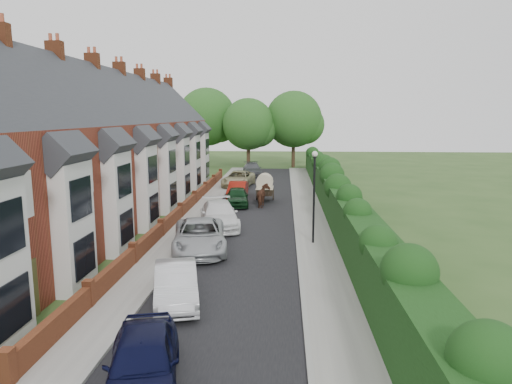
{
  "coord_description": "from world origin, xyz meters",
  "views": [
    {
      "loc": [
        1.76,
        -20.46,
        7.04
      ],
      "look_at": [
        -0.01,
        8.21,
        2.2
      ],
      "focal_mm": 32.0,
      "sensor_mm": 36.0,
      "label": 1
    }
  ],
  "objects_px": {
    "lamppost": "(314,186)",
    "car_silver_a": "(176,284)",
    "car_green": "(237,197)",
    "car_beige": "(239,179)",
    "car_grey": "(252,169)",
    "horse": "(264,196)",
    "car_silver_b": "(200,236)",
    "car_white": "(219,215)",
    "car_red": "(238,190)",
    "car_navy": "(143,361)",
    "horse_cart": "(265,186)"
  },
  "relations": [
    {
      "from": "car_navy",
      "to": "car_beige",
      "type": "distance_m",
      "value": 34.17
    },
    {
      "from": "lamppost",
      "to": "horse_cart",
      "type": "height_order",
      "value": "lamppost"
    },
    {
      "from": "car_red",
      "to": "horse",
      "type": "xyz_separation_m",
      "value": [
        2.42,
        -3.91,
        0.18
      ]
    },
    {
      "from": "car_white",
      "to": "car_grey",
      "type": "xyz_separation_m",
      "value": [
        0.35,
        25.35,
        -0.07
      ]
    },
    {
      "from": "lamppost",
      "to": "car_navy",
      "type": "height_order",
      "value": "lamppost"
    },
    {
      "from": "car_white",
      "to": "car_silver_a",
      "type": "bearing_deg",
      "value": -102.33
    },
    {
      "from": "car_green",
      "to": "horse",
      "type": "xyz_separation_m",
      "value": [
        2.09,
        -0.39,
        0.16
      ]
    },
    {
      "from": "car_navy",
      "to": "car_grey",
      "type": "bearing_deg",
      "value": 77.09
    },
    {
      "from": "lamppost",
      "to": "car_navy",
      "type": "xyz_separation_m",
      "value": [
        -5.22,
        -13.8,
        -2.52
      ]
    },
    {
      "from": "car_navy",
      "to": "car_white",
      "type": "height_order",
      "value": "car_white"
    },
    {
      "from": "car_silver_a",
      "to": "car_green",
      "type": "xyz_separation_m",
      "value": [
        0.4,
        18.88,
        -0.01
      ]
    },
    {
      "from": "car_silver_b",
      "to": "car_grey",
      "type": "distance_m",
      "value": 30.55
    },
    {
      "from": "lamppost",
      "to": "horse",
      "type": "bearing_deg",
      "value": 107.29
    },
    {
      "from": "lamppost",
      "to": "car_silver_a",
      "type": "distance_m",
      "value": 10.31
    },
    {
      "from": "lamppost",
      "to": "car_silver_a",
      "type": "relative_size",
      "value": 1.16
    },
    {
      "from": "lamppost",
      "to": "car_white",
      "type": "relative_size",
      "value": 0.93
    },
    {
      "from": "car_navy",
      "to": "car_beige",
      "type": "bearing_deg",
      "value": 78.46
    },
    {
      "from": "lamppost",
      "to": "car_red",
      "type": "relative_size",
      "value": 1.22
    },
    {
      "from": "car_white",
      "to": "lamppost",
      "type": "bearing_deg",
      "value": -45.0
    },
    {
      "from": "car_green",
      "to": "car_red",
      "type": "bearing_deg",
      "value": 89.48
    },
    {
      "from": "horse",
      "to": "car_silver_b",
      "type": "bearing_deg",
      "value": 78.4
    },
    {
      "from": "lamppost",
      "to": "car_green",
      "type": "bearing_deg",
      "value": 116.36
    },
    {
      "from": "car_silver_b",
      "to": "car_white",
      "type": "distance_m",
      "value": 5.2
    },
    {
      "from": "car_white",
      "to": "car_grey",
      "type": "height_order",
      "value": "car_white"
    },
    {
      "from": "car_grey",
      "to": "horse",
      "type": "height_order",
      "value": "horse"
    },
    {
      "from": "car_red",
      "to": "lamppost",
      "type": "bearing_deg",
      "value": -67.69
    },
    {
      "from": "car_red",
      "to": "horse_cart",
      "type": "relative_size",
      "value": 1.31
    },
    {
      "from": "car_silver_a",
      "to": "car_white",
      "type": "relative_size",
      "value": 0.8
    },
    {
      "from": "car_silver_b",
      "to": "car_grey",
      "type": "xyz_separation_m",
      "value": [
        0.64,
        30.54,
        -0.07
      ]
    },
    {
      "from": "car_white",
      "to": "car_green",
      "type": "xyz_separation_m",
      "value": [
        0.44,
        7.03,
        -0.08
      ]
    },
    {
      "from": "car_navy",
      "to": "horse_cart",
      "type": "height_order",
      "value": "horse_cart"
    },
    {
      "from": "car_navy",
      "to": "car_silver_a",
      "type": "distance_m",
      "value": 5.62
    },
    {
      "from": "car_green",
      "to": "car_beige",
      "type": "relative_size",
      "value": 0.75
    },
    {
      "from": "car_red",
      "to": "horse",
      "type": "bearing_deg",
      "value": -57.55
    },
    {
      "from": "lamppost",
      "to": "car_white",
      "type": "xyz_separation_m",
      "value": [
        -5.73,
        3.65,
        -2.49
      ]
    },
    {
      "from": "lamppost",
      "to": "car_white",
      "type": "height_order",
      "value": "lamppost"
    },
    {
      "from": "lamppost",
      "to": "car_silver_a",
      "type": "bearing_deg",
      "value": -124.76
    },
    {
      "from": "horse",
      "to": "car_beige",
      "type": "bearing_deg",
      "value": -71.86
    },
    {
      "from": "lamppost",
      "to": "car_green",
      "type": "distance_m",
      "value": 12.19
    },
    {
      "from": "car_silver_b",
      "to": "car_red",
      "type": "bearing_deg",
      "value": 78.37
    },
    {
      "from": "car_red",
      "to": "car_silver_b",
      "type": "bearing_deg",
      "value": -90.73
    },
    {
      "from": "horse_cart",
      "to": "lamppost",
      "type": "bearing_deg",
      "value": -75.65
    },
    {
      "from": "car_silver_b",
      "to": "car_grey",
      "type": "bearing_deg",
      "value": 78.61
    },
    {
      "from": "car_white",
      "to": "car_red",
      "type": "relative_size",
      "value": 1.31
    },
    {
      "from": "car_navy",
      "to": "car_green",
      "type": "relative_size",
      "value": 1.08
    },
    {
      "from": "car_silver_b",
      "to": "horse",
      "type": "bearing_deg",
      "value": 66.43
    },
    {
      "from": "lamppost",
      "to": "car_silver_b",
      "type": "height_order",
      "value": "lamppost"
    },
    {
      "from": "car_green",
      "to": "car_grey",
      "type": "bearing_deg",
      "value": 84.38
    },
    {
      "from": "car_green",
      "to": "car_grey",
      "type": "xyz_separation_m",
      "value": [
        -0.09,
        18.32,
        0.01
      ]
    },
    {
      "from": "car_grey",
      "to": "car_green",
      "type": "bearing_deg",
      "value": -97.95
    }
  ]
}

